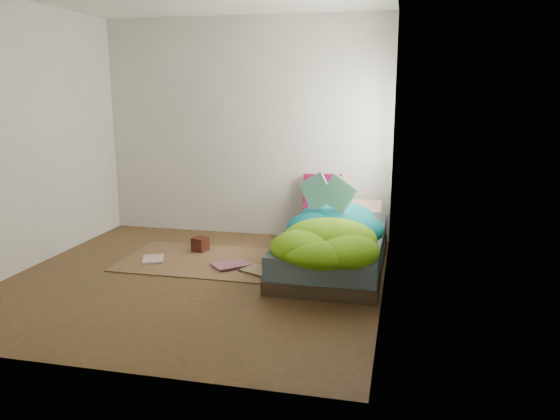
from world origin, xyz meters
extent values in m
cube|color=#48341C|center=(0.00, 0.00, 0.00)|extent=(3.50, 3.50, 0.00)
cube|color=silver|center=(0.00, 1.75, 1.30)|extent=(3.50, 0.04, 2.60)
cube|color=silver|center=(0.00, -1.75, 1.30)|extent=(3.50, 0.04, 2.60)
cube|color=silver|center=(-1.75, 0.00, 1.30)|extent=(0.04, 3.50, 2.60)
cube|color=silver|center=(1.75, 0.00, 1.30)|extent=(0.04, 3.50, 2.60)
cube|color=white|center=(1.74, 0.90, 1.40)|extent=(0.01, 1.00, 1.20)
cube|color=#392B1F|center=(1.22, 0.72, 0.06)|extent=(1.00, 2.00, 0.12)
cube|color=#455B6E|center=(1.22, 0.72, 0.23)|extent=(0.98, 1.96, 0.22)
cube|color=brown|center=(-0.15, 0.55, 0.01)|extent=(1.60, 1.10, 0.01)
cube|color=beige|center=(1.36, 1.51, 0.41)|extent=(0.62, 0.40, 0.13)
cube|color=#46041C|center=(0.96, 1.63, 0.56)|extent=(0.47, 0.22, 0.45)
cube|color=#39100D|center=(-0.27, 0.86, 0.09)|extent=(0.19, 0.19, 0.15)
imported|color=white|center=(-0.73, 0.38, 0.02)|extent=(0.31, 0.35, 0.02)
imported|color=#BC6C7F|center=(0.14, 0.49, 0.03)|extent=(0.43, 0.43, 0.03)
imported|color=tan|center=(0.51, 0.19, 0.02)|extent=(0.41, 0.36, 0.03)
camera|label=1|loc=(1.89, -4.60, 1.75)|focal=35.00mm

